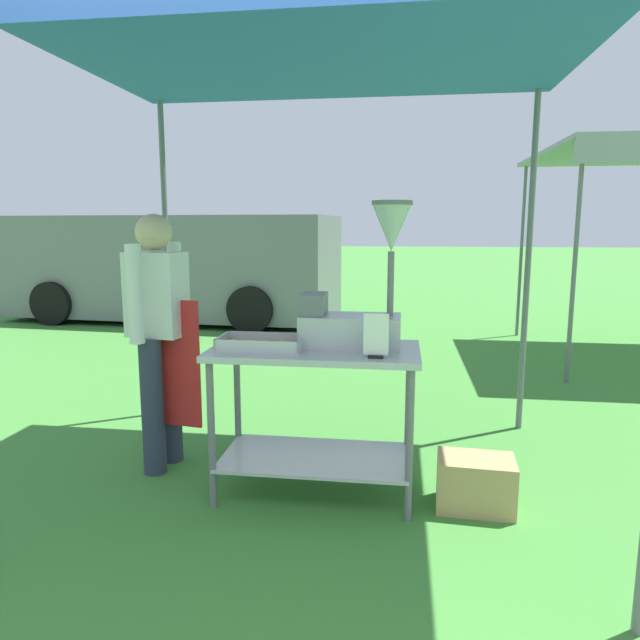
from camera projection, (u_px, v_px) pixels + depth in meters
name	position (u px, v px, depth m)	size (l,w,h in m)	color
ground_plane	(370.00, 332.00, 8.36)	(70.00, 70.00, 0.00)	#3D7F33
stall_canopy	(317.00, 53.00, 3.04)	(2.98, 2.47, 2.53)	slate
donut_cart	(315.00, 391.00, 3.24)	(1.16, 0.61, 0.86)	#B7B7BC
donut_tray	(263.00, 345.00, 3.16)	(0.47, 0.27, 0.07)	#B7B7BC
donut_fryer	(359.00, 300.00, 3.18)	(0.61, 0.28, 0.81)	#B7B7BC
menu_sign	(376.00, 339.00, 2.94)	(0.13, 0.05, 0.23)	black
vendor	(159.00, 329.00, 3.56)	(0.46, 0.54, 1.61)	#2D3347
supply_crate	(475.00, 483.00, 3.13)	(0.43, 0.31, 0.29)	tan
van_grey	(176.00, 266.00, 9.42)	(5.36, 2.37, 1.69)	slate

